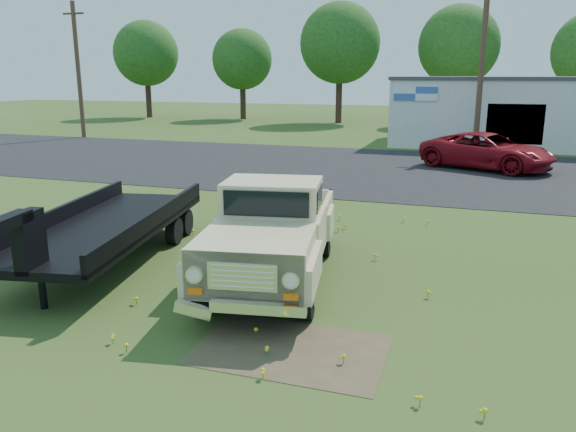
{
  "coord_description": "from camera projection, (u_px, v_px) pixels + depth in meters",
  "views": [
    {
      "loc": [
        4.06,
        -10.77,
        4.28
      ],
      "look_at": [
        0.1,
        1.0,
        1.14
      ],
      "focal_mm": 35.0,
      "sensor_mm": 36.0,
      "label": 1
    }
  ],
  "objects": [
    {
      "name": "dirt_patch_b",
      "position": [
        246.0,
        229.0,
        16.03
      ],
      "size": [
        2.2,
        1.6,
        0.01
      ],
      "primitive_type": "cube",
      "color": "#4E4329",
      "rests_on": "ground"
    },
    {
      "name": "asphalt_lot",
      "position": [
        382.0,
        169.0,
        25.98
      ],
      "size": [
        90.0,
        14.0,
        0.02
      ],
      "primitive_type": "cube",
      "color": "black",
      "rests_on": "ground"
    },
    {
      "name": "treeline_b",
      "position": [
        242.0,
        60.0,
        54.05
      ],
      "size": [
        5.76,
        5.76,
        8.57
      ],
      "color": "#372219",
      "rests_on": "ground"
    },
    {
      "name": "utility_pole_west",
      "position": [
        78.0,
        69.0,
        38.08
      ],
      "size": [
        1.6,
        0.3,
        9.0
      ],
      "color": "#492E22",
      "rests_on": "ground"
    },
    {
      "name": "commercial_building",
      "position": [
        512.0,
        111.0,
        34.64
      ],
      "size": [
        14.2,
        8.2,
        4.15
      ],
      "color": "silver",
      "rests_on": "ground"
    },
    {
      "name": "treeline_d",
      "position": [
        459.0,
        46.0,
        47.18
      ],
      "size": [
        6.72,
        6.72,
        10.0
      ],
      "color": "#372219",
      "rests_on": "ground"
    },
    {
      "name": "vintage_pickup_truck",
      "position": [
        273.0,
        231.0,
        11.77
      ],
      "size": [
        3.33,
        6.32,
        2.18
      ],
      "primitive_type": null,
      "rotation": [
        0.0,
        0.0,
        0.17
      ],
      "color": "#CBB788",
      "rests_on": "ground"
    },
    {
      "name": "flatbed_trailer",
      "position": [
        107.0,
        220.0,
        12.99
      ],
      "size": [
        3.73,
        7.64,
        2.0
      ],
      "primitive_type": null,
      "rotation": [
        0.0,
        0.0,
        0.18
      ],
      "color": "black",
      "rests_on": "ground"
    },
    {
      "name": "red_pickup",
      "position": [
        487.0,
        151.0,
        25.9
      ],
      "size": [
        6.56,
        4.98,
        1.66
      ],
      "primitive_type": "imported",
      "rotation": [
        0.0,
        0.0,
        1.14
      ],
      "color": "maroon",
      "rests_on": "ground"
    },
    {
      "name": "treeline_a",
      "position": [
        146.0,
        54.0,
        56.06
      ],
      "size": [
        6.4,
        6.4,
        9.52
      ],
      "color": "#372219",
      "rests_on": "ground"
    },
    {
      "name": "utility_pole_mid",
      "position": [
        481.0,
        68.0,
        30.05
      ],
      "size": [
        1.6,
        0.3,
        9.0
      ],
      "color": "#492E22",
      "rests_on": "ground"
    },
    {
      "name": "dirt_patch_a",
      "position": [
        291.0,
        350.0,
        8.98
      ],
      "size": [
        3.0,
        2.0,
        0.01
      ],
      "primitive_type": "cube",
      "color": "#4E4329",
      "rests_on": "ground"
    },
    {
      "name": "treeline_c",
      "position": [
        340.0,
        43.0,
        49.27
      ],
      "size": [
        7.04,
        7.04,
        10.47
      ],
      "color": "#372219",
      "rests_on": "ground"
    },
    {
      "name": "ground",
      "position": [
        269.0,
        277.0,
        12.2
      ],
      "size": [
        140.0,
        140.0,
        0.0
      ],
      "primitive_type": "plane",
      "color": "#314A17",
      "rests_on": "ground"
    }
  ]
}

